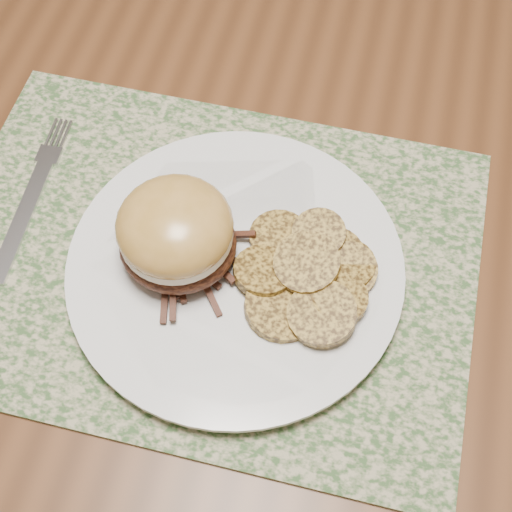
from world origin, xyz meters
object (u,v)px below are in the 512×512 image
at_px(pork_sandwich, 176,233).
at_px(fork, 32,195).
at_px(dinner_plate, 236,268).
at_px(dining_table, 307,271).

xyz_separation_m(pork_sandwich, fork, (-0.15, 0.04, -0.05)).
distance_m(dinner_plate, pork_sandwich, 0.06).
relative_size(dining_table, dinner_plate, 5.77).
bearing_deg(dinner_plate, fork, 170.54).
bearing_deg(dining_table, fork, -173.40).
bearing_deg(dinner_plate, dining_table, 48.84).
height_order(dining_table, fork, fork).
bearing_deg(fork, pork_sandwich, -16.52).
relative_size(dining_table, pork_sandwich, 15.47).
xyz_separation_m(dining_table, dinner_plate, (-0.05, -0.06, 0.09)).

